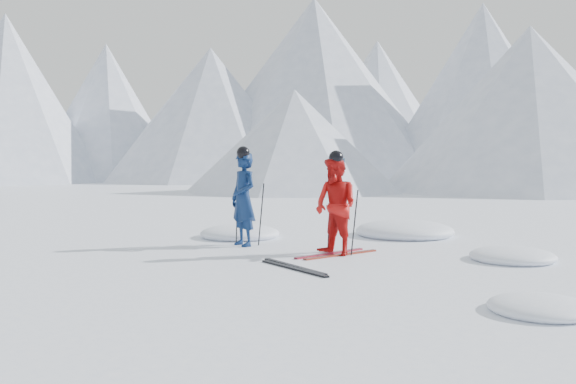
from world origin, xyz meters
The scene contains 12 objects.
ground centered at (0.00, 0.00, 0.00)m, with size 160.00×160.00×0.00m, color white.
skier_blue centered at (-2.63, 0.43, 0.93)m, with size 0.68×0.45×1.86m, color #0C214A.
skier_red centered at (-0.54, 0.52, 0.88)m, with size 0.86×0.67×1.76m, color red.
pole_blue_left centered at (-2.93, 0.58, 0.62)m, with size 0.02×0.02×1.24m, color black.
pole_blue_right centered at (-2.38, 0.68, 0.62)m, with size 0.02×0.02×1.24m, color black.
pole_red_left centered at (-0.84, 0.77, 0.59)m, with size 0.02×0.02×1.18m, color black.
pole_red_right centered at (-0.24, 0.67, 0.59)m, with size 0.02×0.02×1.18m, color black.
ski_worn_left centered at (-0.66, 0.52, 0.01)m, with size 0.09×1.70×0.03m, color black.
ski_worn_right centered at (-0.42, 0.52, 0.01)m, with size 0.09×1.70×0.03m, color black.
ski_loose_a centered at (-0.40, -0.95, 0.01)m, with size 0.09×1.70×0.03m, color black.
ski_loose_b centered at (-0.30, -1.10, 0.01)m, with size 0.09×1.70×0.03m, color black.
snow_lumps centered at (-0.76, 2.48, 0.00)m, with size 8.51×7.13×0.48m.
Camera 1 is at (5.20, -8.73, 1.70)m, focal length 38.00 mm.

